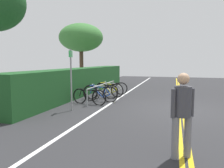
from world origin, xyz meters
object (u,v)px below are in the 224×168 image
object	(u,v)px
bicycle_1	(100,94)
bicycle_2	(101,92)
bike_rack	(103,88)
pedestrian	(182,110)
sign_post_near	(71,74)
bicycle_4	(112,88)
tree_mid	(81,38)
bicycle_0	(89,97)
bicycle_3	(109,90)

from	to	relation	value
bicycle_1	bicycle_2	size ratio (longest dim) A/B	1.05
bike_rack	bicycle_2	size ratio (longest dim) A/B	2.40
pedestrian	sign_post_near	distance (m)	5.00
bicycle_1	bicycle_4	world-z (taller)	bicycle_1
bicycle_2	pedestrian	xyz separation A→B (m)	(-5.96, -3.71, 0.60)
sign_post_near	tree_mid	world-z (taller)	tree_mid
bike_rack	bicycle_4	distance (m)	1.61
bicycle_2	tree_mid	distance (m)	8.02
bicycle_4	pedestrian	size ratio (longest dim) A/B	1.03
pedestrian	tree_mid	size ratio (longest dim) A/B	0.34
bicycle_4	sign_post_near	bearing A→B (deg)	175.87
bicycle_0	sign_post_near	size ratio (longest dim) A/B	0.72
bicycle_1	pedestrian	world-z (taller)	pedestrian
bicycle_3	pedestrian	xyz separation A→B (m)	(-6.77, -3.53, 0.59)
sign_post_near	bicycle_2	bearing A→B (deg)	-3.73
tree_mid	bicycle_1	bearing A→B (deg)	-149.81
bicycle_3	bicycle_4	xyz separation A→B (m)	(0.81, 0.04, -0.02)
bike_rack	bicycle_4	size ratio (longest dim) A/B	2.39
bike_rack	pedestrian	distance (m)	7.01
bicycle_0	sign_post_near	xyz separation A→B (m)	(-1.35, 0.17, 1.06)
bicycle_4	pedestrian	bearing A→B (deg)	-154.74
bicycle_3	pedestrian	bearing A→B (deg)	-152.45
bicycle_0	bicycle_3	world-z (taller)	bicycle_3
bicycle_2	pedestrian	size ratio (longest dim) A/B	1.03
bicycle_1	bicycle_2	distance (m)	0.77
bike_rack	tree_mid	size ratio (longest dim) A/B	0.84
bicycle_1	pedestrian	xyz separation A→B (m)	(-5.23, -3.50, 0.58)
bicycle_1	bicycle_3	world-z (taller)	bicycle_1
bicycle_3	tree_mid	world-z (taller)	tree_mid
bicycle_0	bicycle_4	world-z (taller)	bicycle_4
sign_post_near	bicycle_4	bearing A→B (deg)	-4.13
bicycle_2	sign_post_near	bearing A→B (deg)	176.27
bicycle_0	sign_post_near	world-z (taller)	sign_post_near
bicycle_2	tree_mid	xyz separation A→B (m)	(6.18, 3.81, 3.40)
bicycle_1	pedestrian	distance (m)	6.32
bicycle_3	bicycle_1	bearing A→B (deg)	-178.85
bicycle_0	bicycle_2	world-z (taller)	bicycle_2
bicycle_1	bicycle_2	bearing A→B (deg)	16.01
bike_rack	sign_post_near	distance (m)	3.02
bicycle_1	tree_mid	xyz separation A→B (m)	(6.92, 4.03, 3.39)
tree_mid	pedestrian	bearing A→B (deg)	-148.21
bicycle_0	bicycle_4	size ratio (longest dim) A/B	0.98
bicycle_2	bicycle_3	bearing A→B (deg)	-12.61
sign_post_near	bicycle_1	bearing A→B (deg)	-10.62
bicycle_0	pedestrian	xyz separation A→B (m)	(-4.45, -3.74, 0.62)
bicycle_4	tree_mid	xyz separation A→B (m)	(4.56, 3.95, 3.41)
bicycle_1	tree_mid	distance (m)	8.69
bike_rack	bicycle_4	world-z (taller)	bike_rack
bicycle_2	bicycle_4	xyz separation A→B (m)	(1.62, -0.14, -0.01)
bike_rack	sign_post_near	bearing A→B (deg)	174.62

